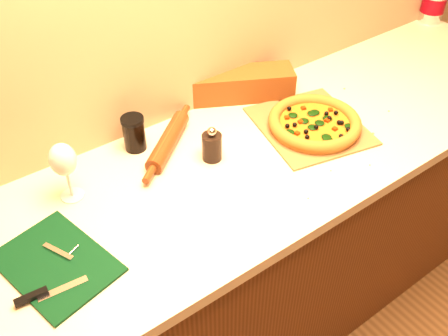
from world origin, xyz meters
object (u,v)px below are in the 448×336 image
at_px(cutting_board, 56,264).
at_px(coffee_canister, 433,5).
at_px(pizza_peel, 307,123).
at_px(pepper_grinder, 212,146).
at_px(dark_jar, 134,133).
at_px(pizza, 315,123).
at_px(wine_glass, 63,161).
at_px(rolling_pin, 168,141).

relative_size(cutting_board, coffee_canister, 2.35).
height_order(pizza_peel, pepper_grinder, pepper_grinder).
bearing_deg(dark_jar, pizza_peel, -23.26).
relative_size(pizza, dark_jar, 2.65).
relative_size(pizza, cutting_board, 0.91).
xyz_separation_m(coffee_canister, dark_jar, (-1.54, -0.03, -0.02)).
distance_m(cutting_board, coffee_canister, 1.96).
relative_size(pepper_grinder, wine_glass, 0.63).
xyz_separation_m(coffee_canister, wine_glass, (-1.80, -0.12, 0.06)).
bearing_deg(pizza_peel, pepper_grinder, -174.08).
bearing_deg(cutting_board, coffee_canister, -2.91).
bearing_deg(cutting_board, pizza_peel, -8.33).
bearing_deg(pizza_peel, dark_jar, 169.43).
height_order(pepper_grinder, wine_glass, wine_glass).
xyz_separation_m(pizza, pepper_grinder, (-0.36, 0.08, 0.02)).
bearing_deg(pizza, cutting_board, -177.77).
height_order(pizza, dark_jar, dark_jar).
height_order(pepper_grinder, dark_jar, same).
height_order(pizza_peel, wine_glass, wine_glass).
distance_m(pizza, pepper_grinder, 0.37).
bearing_deg(dark_jar, cutting_board, -142.39).
distance_m(pizza_peel, pizza, 0.04).
height_order(coffee_canister, wine_glass, wine_glass).
bearing_deg(coffee_canister, dark_jar, -178.70).
bearing_deg(rolling_pin, dark_jar, 144.32).
distance_m(wine_glass, dark_jar, 0.28).
bearing_deg(pepper_grinder, pizza, -12.14).
relative_size(cutting_board, rolling_pin, 1.07).
distance_m(pizza_peel, coffee_canister, 1.05).
distance_m(coffee_canister, dark_jar, 1.54).
bearing_deg(wine_glass, rolling_pin, 4.80).
height_order(pizza, coffee_canister, coffee_canister).
distance_m(pizza, dark_jar, 0.59).
distance_m(pizza, coffee_canister, 1.06).
bearing_deg(pepper_grinder, rolling_pin, 123.58).
bearing_deg(pizza_peel, pizza, -82.61).
height_order(cutting_board, wine_glass, wine_glass).
bearing_deg(rolling_pin, pepper_grinder, -56.42).
distance_m(cutting_board, wine_glass, 0.28).
relative_size(rolling_pin, dark_jar, 2.74).
bearing_deg(wine_glass, pizza_peel, -10.07).
relative_size(pizza_peel, dark_jar, 4.49).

